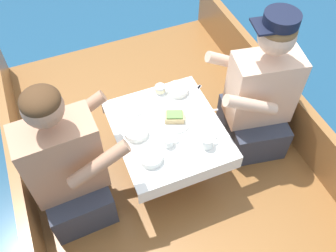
# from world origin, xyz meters

# --- Properties ---
(ground_plane) EXTENTS (60.00, 60.00, 0.00)m
(ground_plane) POSITION_xyz_m (0.00, 0.00, 0.00)
(ground_plane) COLOR navy
(boat_deck) EXTENTS (1.86, 2.92, 0.34)m
(boat_deck) POSITION_xyz_m (0.00, 0.00, 0.17)
(boat_deck) COLOR brown
(boat_deck) RESTS_ON ground_plane
(gunwale_port) EXTENTS (0.06, 2.92, 0.35)m
(gunwale_port) POSITION_xyz_m (-0.90, 0.00, 0.51)
(gunwale_port) COLOR #936033
(gunwale_port) RESTS_ON boat_deck
(gunwale_starboard) EXTENTS (0.06, 2.92, 0.35)m
(gunwale_starboard) POSITION_xyz_m (0.90, 0.00, 0.51)
(gunwale_starboard) COLOR #936033
(gunwale_starboard) RESTS_ON boat_deck
(cockpit_table) EXTENTS (0.62, 0.70, 0.40)m
(cockpit_table) POSITION_xyz_m (0.00, 0.08, 0.69)
(cockpit_table) COLOR #B2B2B7
(cockpit_table) RESTS_ON boat_deck
(person_port) EXTENTS (0.54, 0.46, 1.00)m
(person_port) POSITION_xyz_m (-0.61, 0.02, 0.74)
(person_port) COLOR #333847
(person_port) RESTS_ON boat_deck
(person_starboard) EXTENTS (0.57, 0.52, 1.03)m
(person_starboard) POSITION_xyz_m (0.61, 0.07, 0.75)
(person_starboard) COLOR #333847
(person_starboard) RESTS_ON boat_deck
(plate_sandwich) EXTENTS (0.22, 0.22, 0.01)m
(plate_sandwich) POSITION_xyz_m (0.06, 0.12, 0.74)
(plate_sandwich) COLOR silver
(plate_sandwich) RESTS_ON cockpit_table
(plate_bread) EXTENTS (0.16, 0.16, 0.01)m
(plate_bread) POSITION_xyz_m (-0.15, 0.31, 0.74)
(plate_bread) COLOR silver
(plate_bread) RESTS_ON cockpit_table
(sandwich) EXTENTS (0.14, 0.11, 0.05)m
(sandwich) POSITION_xyz_m (0.06, 0.12, 0.77)
(sandwich) COLOR #E0BC7F
(sandwich) RESTS_ON plate_sandwich
(bowl_port_near) EXTENTS (0.13, 0.13, 0.04)m
(bowl_port_near) POSITION_xyz_m (0.17, 0.33, 0.76)
(bowl_port_near) COLOR silver
(bowl_port_near) RESTS_ON cockpit_table
(bowl_starboard_near) EXTENTS (0.13, 0.13, 0.04)m
(bowl_starboard_near) POSITION_xyz_m (-0.17, -0.09, 0.76)
(bowl_starboard_near) COLOR silver
(bowl_starboard_near) RESTS_ON cockpit_table
(bowl_center_far) EXTENTS (0.14, 0.14, 0.04)m
(bowl_center_far) POSITION_xyz_m (-0.19, 0.11, 0.76)
(bowl_center_far) COLOR silver
(bowl_center_far) RESTS_ON cockpit_table
(coffee_cup_port) EXTENTS (0.10, 0.07, 0.07)m
(coffee_cup_port) POSITION_xyz_m (0.16, -0.12, 0.77)
(coffee_cup_port) COLOR silver
(coffee_cup_port) RESTS_ON cockpit_table
(coffee_cup_starboard) EXTENTS (0.09, 0.06, 0.06)m
(coffee_cup_starboard) POSITION_xyz_m (-0.04, -0.03, 0.76)
(coffee_cup_starboard) COLOR silver
(coffee_cup_starboard) RESTS_ON cockpit_table
(tin_can) EXTENTS (0.07, 0.07, 0.05)m
(tin_can) POSITION_xyz_m (0.07, 0.37, 0.76)
(tin_can) COLOR silver
(tin_can) RESTS_ON cockpit_table
(utensil_spoon_port) EXTENTS (0.06, 0.17, 0.01)m
(utensil_spoon_port) POSITION_xyz_m (0.25, 0.06, 0.74)
(utensil_spoon_port) COLOR silver
(utensil_spoon_port) RESTS_ON cockpit_table
(utensil_spoon_starboard) EXTENTS (0.17, 0.07, 0.01)m
(utensil_spoon_starboard) POSITION_xyz_m (0.14, 0.22, 0.74)
(utensil_spoon_starboard) COLOR silver
(utensil_spoon_starboard) RESTS_ON cockpit_table
(utensil_spoon_center) EXTENTS (0.17, 0.05, 0.01)m
(utensil_spoon_center) POSITION_xyz_m (0.23, 0.12, 0.74)
(utensil_spoon_center) COLOR silver
(utensil_spoon_center) RESTS_ON cockpit_table
(utensil_knife_port) EXTENTS (0.05, 0.17, 0.00)m
(utensil_knife_port) POSITION_xyz_m (0.18, 0.01, 0.74)
(utensil_knife_port) COLOR silver
(utensil_knife_port) RESTS_ON cockpit_table
(utensil_knife_starboard) EXTENTS (0.09, 0.16, 0.00)m
(utensil_knife_starboard) POSITION_xyz_m (0.03, -0.09, 0.74)
(utensil_knife_starboard) COLOR silver
(utensil_knife_starboard) RESTS_ON cockpit_table
(utensil_fork_port) EXTENTS (0.15, 0.11, 0.00)m
(utensil_fork_port) POSITION_xyz_m (0.27, 0.29, 0.74)
(utensil_fork_port) COLOR silver
(utensil_fork_port) RESTS_ON cockpit_table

